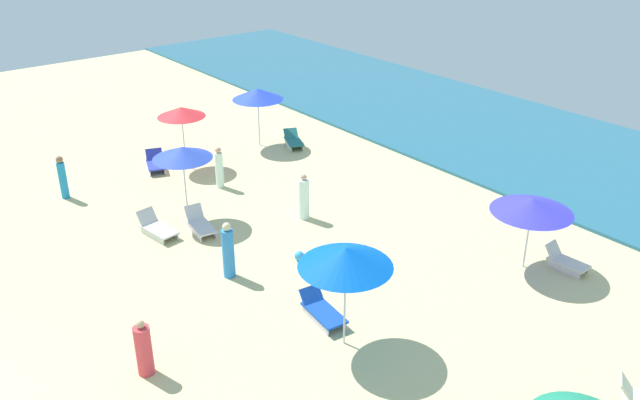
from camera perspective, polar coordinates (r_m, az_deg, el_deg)
ocean at (r=29.50m, az=21.54°, el=3.06°), size 60.00×10.36×0.12m
umbrella_0 at (r=15.76m, az=2.19°, el=-4.90°), size 2.29×2.29×2.74m
lounge_chair_0_0 at (r=17.84m, az=0.17°, el=-9.42°), size 1.58×0.80×0.63m
umbrella_1 at (r=20.15m, az=17.64°, el=-0.45°), size 2.38×2.38×2.25m
lounge_chair_1_0 at (r=21.26m, az=20.19°, el=-4.91°), size 1.31×0.63×0.67m
umbrella_3 at (r=26.86m, az=-11.75°, el=7.36°), size 1.88×1.88×2.51m
lounge_chair_3_0 at (r=27.51m, az=-13.83°, el=3.05°), size 1.44×1.07×0.72m
umbrella_4 at (r=28.77m, az=-5.34°, el=8.99°), size 2.17×2.17×2.54m
lounge_chair_4_0 at (r=29.17m, az=-2.28°, el=5.07°), size 1.53×1.10×0.63m
umbrella_5 at (r=22.36m, az=-11.67°, el=3.96°), size 1.98×1.98×2.64m
lounge_chair_5_0 at (r=22.44m, az=-13.73°, el=-2.32°), size 1.59×0.85×0.72m
lounge_chair_5_1 at (r=22.36m, az=-10.18°, el=-2.06°), size 1.54×0.80×0.72m
beachgoer_0 at (r=25.83m, az=-21.09°, el=1.80°), size 0.36×0.36×1.63m
beachgoer_1 at (r=19.49m, az=-7.83°, el=-4.37°), size 0.43×0.43×1.75m
beachgoer_2 at (r=16.37m, az=-14.80°, el=-12.21°), size 0.44×0.44×1.49m
beachgoer_3 at (r=22.66m, az=-1.38°, el=0.17°), size 0.53×0.53×1.63m
beachgoer_5 at (r=25.28m, az=-8.59°, el=2.69°), size 0.43×0.43×1.60m
beach_ball_0 at (r=20.44m, az=-1.77°, el=-4.78°), size 0.30×0.30×0.30m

